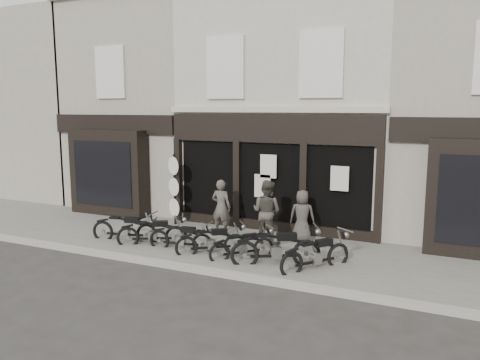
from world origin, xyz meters
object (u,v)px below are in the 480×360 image
at_px(motorcycle_6, 316,257).
at_px(man_centre, 267,212).
at_px(motorcycle_2, 181,240).
at_px(motorcycle_5, 277,251).
at_px(advert_sign_post, 174,192).
at_px(man_right, 302,216).
at_px(motorcycle_1, 153,235).
at_px(man_left, 221,207).
at_px(motorcycle_0, 126,231).
at_px(motorcycle_4, 243,248).
at_px(motorcycle_3, 212,244).

height_order(motorcycle_6, man_centre, man_centre).
relative_size(motorcycle_2, motorcycle_5, 0.90).
bearing_deg(advert_sign_post, man_right, 22.45).
relative_size(motorcycle_1, man_left, 1.07).
height_order(motorcycle_0, motorcycle_4, motorcycle_0).
height_order(motorcycle_0, motorcycle_3, motorcycle_0).
bearing_deg(motorcycle_3, man_left, 72.11).
relative_size(motorcycle_1, motorcycle_2, 0.97).
bearing_deg(motorcycle_6, motorcycle_3, 126.00).
bearing_deg(man_centre, man_right, -136.78).
height_order(motorcycle_0, advert_sign_post, advert_sign_post).
xyz_separation_m(motorcycle_2, motorcycle_3, (0.97, 0.02, 0.01)).
bearing_deg(man_centre, man_left, -1.86).
bearing_deg(motorcycle_1, man_right, -0.86).
bearing_deg(man_centre, motorcycle_4, 95.03).
bearing_deg(motorcycle_3, motorcycle_4, -35.71).
bearing_deg(motorcycle_3, man_right, 11.50).
bearing_deg(motorcycle_4, man_centre, 39.75).
xyz_separation_m(motorcycle_3, man_centre, (1.02, 1.55, 0.69)).
xyz_separation_m(motorcycle_2, motorcycle_5, (2.92, -0.09, 0.08)).
relative_size(motorcycle_1, motorcycle_3, 1.10).
bearing_deg(motorcycle_3, motorcycle_0, 142.42).
xyz_separation_m(motorcycle_0, motorcycle_6, (5.96, -0.06, -0.00)).
height_order(motorcycle_1, advert_sign_post, advert_sign_post).
bearing_deg(motorcycle_0, motorcycle_5, -12.78).
xyz_separation_m(motorcycle_1, man_centre, (3.01, 1.51, 0.67)).
xyz_separation_m(motorcycle_2, motorcycle_4, (1.90, 0.04, -0.01)).
height_order(motorcycle_2, motorcycle_4, motorcycle_2).
bearing_deg(motorcycle_4, man_left, 83.82).
bearing_deg(motorcycle_5, man_left, 114.94).
distance_m(motorcycle_0, motorcycle_6, 5.96).
height_order(motorcycle_5, man_centre, man_centre).
distance_m(motorcycle_4, man_centre, 1.68).
xyz_separation_m(man_right, advert_sign_post, (-4.60, 0.14, 0.34)).
relative_size(motorcycle_1, motorcycle_4, 1.24).
bearing_deg(man_left, motorcycle_3, 107.72).
xyz_separation_m(motorcycle_4, man_right, (0.99, 2.15, 0.54)).
distance_m(motorcycle_5, man_centre, 1.99).
bearing_deg(man_right, motorcycle_0, 14.79).
relative_size(man_centre, advert_sign_post, 0.74).
relative_size(motorcycle_5, man_left, 1.22).
xyz_separation_m(motorcycle_1, motorcycle_4, (2.92, -0.02, -0.04)).
relative_size(motorcycle_0, motorcycle_2, 1.09).
height_order(motorcycle_0, motorcycle_6, motorcycle_0).
distance_m(motorcycle_0, man_left, 3.02).
bearing_deg(man_right, advert_sign_post, -10.62).
height_order(motorcycle_4, motorcycle_6, motorcycle_6).
bearing_deg(motorcycle_0, motorcycle_1, -10.62).
distance_m(motorcycle_2, man_centre, 2.62).
bearing_deg(motorcycle_2, man_right, 28.73).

